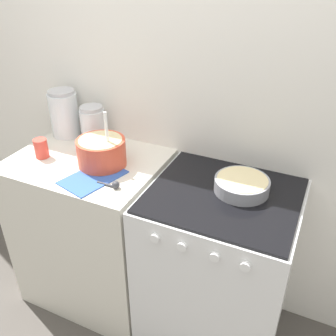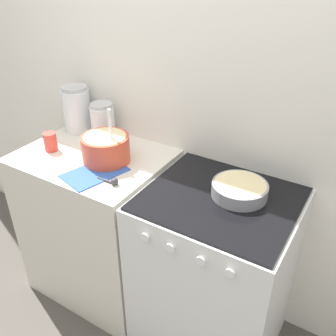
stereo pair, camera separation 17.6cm
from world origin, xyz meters
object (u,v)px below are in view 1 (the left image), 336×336
stove (217,269)px  mixing_bowl (101,151)px  baking_pan (242,185)px  tin_can (41,148)px  storage_jar_left (65,116)px  storage_jar_middle (93,127)px

stove → mixing_bowl: mixing_bowl is taller
baking_pan → tin_can: tin_can is taller
mixing_bowl → storage_jar_left: 0.44m
baking_pan → stove: bearing=-138.2°
stove → tin_can: tin_can is taller
mixing_bowl → tin_can: size_ratio=2.89×
stove → baking_pan: bearing=41.8°
storage_jar_middle → tin_can: storage_jar_middle is taller
storage_jar_left → tin_can: size_ratio=2.66×
storage_jar_middle → tin_can: (-0.14, -0.27, -0.04)m
stove → storage_jar_middle: (-0.83, 0.20, 0.55)m
tin_can → mixing_bowl: bearing=10.9°
tin_can → stove: bearing=4.2°
storage_jar_left → baking_pan: bearing=-7.6°
stove → storage_jar_left: bearing=168.8°
storage_jar_left → mixing_bowl: bearing=-28.6°
stove → tin_can: (-0.96, -0.07, 0.51)m
stove → tin_can: 1.09m
tin_can → baking_pan: bearing=7.1°
storage_jar_left → tin_can: bearing=-79.0°
stove → baking_pan: size_ratio=3.78×
stove → mixing_bowl: bearing=-179.3°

